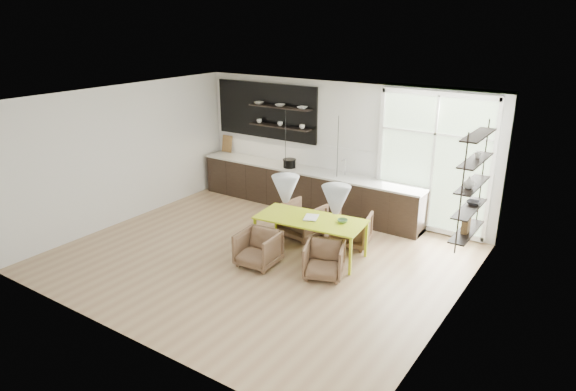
# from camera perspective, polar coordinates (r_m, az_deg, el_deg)

# --- Properties ---
(room) EXTENTS (7.02, 6.01, 2.91)m
(room) POSITION_cam_1_polar(r_m,az_deg,el_deg) (9.56, 3.27, 2.57)
(room) COLOR tan
(room) RESTS_ON ground
(kitchen_run) EXTENTS (5.54, 0.69, 2.75)m
(kitchen_run) POSITION_cam_1_polar(r_m,az_deg,el_deg) (11.75, 1.83, 1.40)
(kitchen_run) COLOR black
(kitchen_run) RESTS_ON ground
(right_shelving) EXTENTS (0.26, 1.22, 1.90)m
(right_shelving) POSITION_cam_1_polar(r_m,az_deg,el_deg) (8.58, 19.72, 0.78)
(right_shelving) COLOR black
(right_shelving) RESTS_ON ground
(dining_table) EXTENTS (2.06, 1.10, 0.72)m
(dining_table) POSITION_cam_1_polar(r_m,az_deg,el_deg) (9.38, 2.51, -2.87)
(dining_table) COLOR #ADC216
(dining_table) RESTS_ON ground
(armchair_back_left) EXTENTS (0.85, 0.87, 0.71)m
(armchair_back_left) POSITION_cam_1_polar(r_m,az_deg,el_deg) (10.29, 1.61, -2.71)
(armchair_back_left) COLOR brown
(armchair_back_left) RESTS_ON ground
(armchair_back_right) EXTENTS (0.83, 0.85, 0.65)m
(armchair_back_right) POSITION_cam_1_polar(r_m,az_deg,el_deg) (10.00, 7.04, -3.70)
(armchair_back_right) COLOR brown
(armchair_back_right) RESTS_ON ground
(armchair_front_left) EXTENTS (0.73, 0.74, 0.63)m
(armchair_front_left) POSITION_cam_1_polar(r_m,az_deg,el_deg) (9.15, -3.34, -5.92)
(armchair_front_left) COLOR brown
(armchair_front_left) RESTS_ON ground
(armchair_front_right) EXTENTS (0.84, 0.85, 0.60)m
(armchair_front_right) POSITION_cam_1_polar(r_m,az_deg,el_deg) (8.78, 4.03, -7.19)
(armchair_front_right) COLOR brown
(armchair_front_right) RESTS_ON ground
(wire_stool) EXTENTS (0.31, 0.31, 0.39)m
(wire_stool) POSITION_cam_1_polar(r_m,az_deg,el_deg) (9.75, -3.53, -4.69)
(wire_stool) COLOR black
(wire_stool) RESTS_ON ground
(table_book) EXTENTS (0.34, 0.39, 0.03)m
(table_book) POSITION_cam_1_polar(r_m,az_deg,el_deg) (9.39, 1.86, -2.41)
(table_book) COLOR white
(table_book) RESTS_ON dining_table
(table_bowl) EXTENTS (0.23, 0.23, 0.06)m
(table_bowl) POSITION_cam_1_polar(r_m,az_deg,el_deg) (9.23, 6.08, -2.83)
(table_bowl) COLOR #4B7445
(table_bowl) RESTS_ON dining_table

